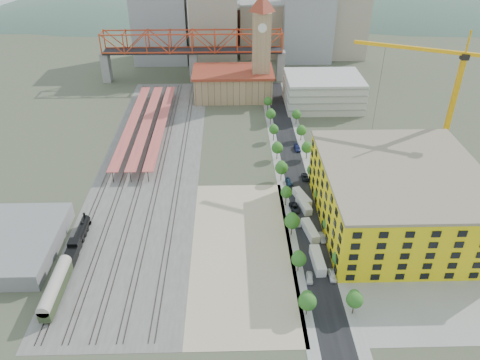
{
  "coord_description": "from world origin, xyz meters",
  "views": [
    {
      "loc": [
        -7.16,
        -131.55,
        85.66
      ],
      "look_at": [
        -4.03,
        -10.49,
        10.0
      ],
      "focal_mm": 35.0,
      "sensor_mm": 36.0,
      "label": 1
    }
  ],
  "objects_px": {
    "locomotive": "(78,239)",
    "construction_building": "(399,197)",
    "coach": "(56,288)",
    "site_trailer_a": "(318,261)",
    "car_0": "(310,278)",
    "tower_crane": "(446,89)",
    "site_trailer_d": "(302,197)",
    "clock_tower": "(262,38)",
    "site_trailer_b": "(310,231)",
    "site_trailer_c": "(304,205)"
  },
  "relations": [
    {
      "from": "site_trailer_b",
      "to": "locomotive",
      "type": "bearing_deg",
      "value": 171.74
    },
    {
      "from": "site_trailer_a",
      "to": "site_trailer_b",
      "type": "relative_size",
      "value": 1.07
    },
    {
      "from": "coach",
      "to": "site_trailer_a",
      "type": "xyz_separation_m",
      "value": [
        66.0,
        9.96,
        -1.65
      ]
    },
    {
      "from": "clock_tower",
      "to": "coach",
      "type": "distance_m",
      "value": 142.65
    },
    {
      "from": "clock_tower",
      "to": "coach",
      "type": "height_order",
      "value": "clock_tower"
    },
    {
      "from": "clock_tower",
      "to": "locomotive",
      "type": "bearing_deg",
      "value": -118.22
    },
    {
      "from": "construction_building",
      "to": "site_trailer_d",
      "type": "xyz_separation_m",
      "value": [
        -26.0,
        12.38,
        -8.14
      ]
    },
    {
      "from": "site_trailer_a",
      "to": "site_trailer_d",
      "type": "height_order",
      "value": "site_trailer_a"
    },
    {
      "from": "tower_crane",
      "to": "car_0",
      "type": "xyz_separation_m",
      "value": [
        -50.28,
        -54.45,
        -29.84
      ]
    },
    {
      "from": "tower_crane",
      "to": "site_trailer_d",
      "type": "height_order",
      "value": "tower_crane"
    },
    {
      "from": "tower_crane",
      "to": "coach",
      "type": "bearing_deg",
      "value": -152.65
    },
    {
      "from": "coach",
      "to": "site_trailer_d",
      "type": "height_order",
      "value": "coach"
    },
    {
      "from": "coach",
      "to": "site_trailer_a",
      "type": "distance_m",
      "value": 66.77
    },
    {
      "from": "clock_tower",
      "to": "locomotive",
      "type": "distance_m",
      "value": 125.51
    },
    {
      "from": "coach",
      "to": "car_0",
      "type": "relative_size",
      "value": 4.15
    },
    {
      "from": "locomotive",
      "to": "coach",
      "type": "bearing_deg",
      "value": -90.0
    },
    {
      "from": "construction_building",
      "to": "site_trailer_b",
      "type": "relative_size",
      "value": 5.33
    },
    {
      "from": "site_trailer_b",
      "to": "car_0",
      "type": "bearing_deg",
      "value": -110.14
    },
    {
      "from": "coach",
      "to": "car_0",
      "type": "distance_m",
      "value": 63.18
    },
    {
      "from": "coach",
      "to": "site_trailer_c",
      "type": "height_order",
      "value": "coach"
    },
    {
      "from": "locomotive",
      "to": "site_trailer_a",
      "type": "height_order",
      "value": "locomotive"
    },
    {
      "from": "site_trailer_d",
      "to": "site_trailer_a",
      "type": "bearing_deg",
      "value": -108.58
    },
    {
      "from": "coach",
      "to": "site_trailer_c",
      "type": "relative_size",
      "value": 2.05
    },
    {
      "from": "clock_tower",
      "to": "site_trailer_c",
      "type": "height_order",
      "value": "clock_tower"
    },
    {
      "from": "site_trailer_c",
      "to": "site_trailer_a",
      "type": "bearing_deg",
      "value": -102.69
    },
    {
      "from": "tower_crane",
      "to": "clock_tower",
      "type": "bearing_deg",
      "value": 128.63
    },
    {
      "from": "clock_tower",
      "to": "site_trailer_b",
      "type": "height_order",
      "value": "clock_tower"
    },
    {
      "from": "site_trailer_b",
      "to": "site_trailer_c",
      "type": "xyz_separation_m",
      "value": [
        0.0,
        13.08,
        -0.08
      ]
    },
    {
      "from": "construction_building",
      "to": "car_0",
      "type": "relative_size",
      "value": 11.53
    },
    {
      "from": "site_trailer_c",
      "to": "site_trailer_d",
      "type": "height_order",
      "value": "site_trailer_d"
    },
    {
      "from": "clock_tower",
      "to": "tower_crane",
      "type": "bearing_deg",
      "value": -51.37
    },
    {
      "from": "site_trailer_d",
      "to": "construction_building",
      "type": "bearing_deg",
      "value": -44.04
    },
    {
      "from": "locomotive",
      "to": "coach",
      "type": "relative_size",
      "value": 1.2
    },
    {
      "from": "site_trailer_b",
      "to": "site_trailer_d",
      "type": "xyz_separation_m",
      "value": [
        0.0,
        17.19,
        -0.03
      ]
    },
    {
      "from": "clock_tower",
      "to": "site_trailer_b",
      "type": "relative_size",
      "value": 5.48
    },
    {
      "from": "tower_crane",
      "to": "site_trailer_c",
      "type": "height_order",
      "value": "tower_crane"
    },
    {
      "from": "clock_tower",
      "to": "coach",
      "type": "bearing_deg",
      "value": -114.42
    },
    {
      "from": "construction_building",
      "to": "site_trailer_a",
      "type": "relative_size",
      "value": 5.0
    },
    {
      "from": "locomotive",
      "to": "site_trailer_d",
      "type": "height_order",
      "value": "locomotive"
    },
    {
      "from": "locomotive",
      "to": "site_trailer_b",
      "type": "xyz_separation_m",
      "value": [
        66.0,
        3.25,
        -0.74
      ]
    },
    {
      "from": "site_trailer_a",
      "to": "site_trailer_d",
      "type": "distance_m",
      "value": 30.2
    },
    {
      "from": "clock_tower",
      "to": "construction_building",
      "type": "bearing_deg",
      "value": -71.22
    },
    {
      "from": "coach",
      "to": "construction_building",
      "type": "bearing_deg",
      "value": 16.8
    },
    {
      "from": "site_trailer_c",
      "to": "construction_building",
      "type": "bearing_deg",
      "value": -30.32
    },
    {
      "from": "coach",
      "to": "site_trailer_d",
      "type": "relative_size",
      "value": 1.96
    },
    {
      "from": "construction_building",
      "to": "site_trailer_b",
      "type": "xyz_separation_m",
      "value": [
        -26.0,
        -4.81,
        -8.11
      ]
    },
    {
      "from": "locomotive",
      "to": "construction_building",
      "type": "bearing_deg",
      "value": 5.01
    },
    {
      "from": "locomotive",
      "to": "site_trailer_a",
      "type": "relative_size",
      "value": 2.16
    },
    {
      "from": "locomotive",
      "to": "clock_tower",
      "type": "bearing_deg",
      "value": 61.78
    },
    {
      "from": "locomotive",
      "to": "site_trailer_c",
      "type": "distance_m",
      "value": 67.99
    }
  ]
}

